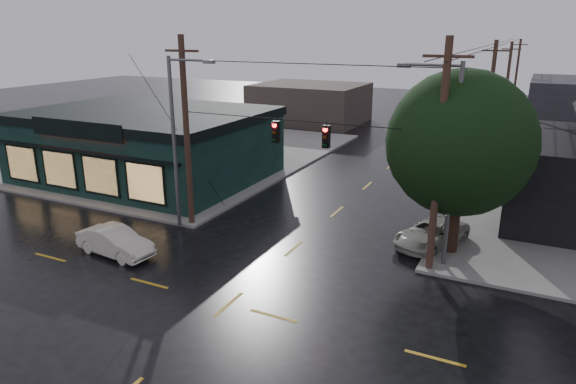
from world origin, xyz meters
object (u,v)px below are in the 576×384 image
at_px(sedan_cream, 115,242).
at_px(suv_silver, 431,234).
at_px(utility_pole_nw, 192,225).
at_px(corner_tree, 460,143).
at_px(utility_pole_ne, 429,270).

distance_m(sedan_cream, suv_silver, 15.48).
bearing_deg(suv_silver, utility_pole_nw, -145.65).
height_order(corner_tree, utility_pole_nw, corner_tree).
relative_size(corner_tree, utility_pole_nw, 0.85).
bearing_deg(utility_pole_nw, corner_tree, 9.94).
distance_m(utility_pole_nw, utility_pole_ne, 13.00).
relative_size(sedan_cream, suv_silver, 0.91).
xyz_separation_m(utility_pole_ne, sedan_cream, (-13.89, -4.87, 0.68)).
relative_size(corner_tree, sedan_cream, 2.11).
relative_size(corner_tree, utility_pole_ne, 0.85).
xyz_separation_m(utility_pole_ne, suv_silver, (-0.50, 2.90, 0.63)).
bearing_deg(utility_pole_ne, suv_silver, 99.79).
height_order(utility_pole_nw, sedan_cream, utility_pole_nw).
xyz_separation_m(corner_tree, utility_pole_nw, (-13.50, -2.36, -5.42)).
distance_m(utility_pole_ne, suv_silver, 3.01).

